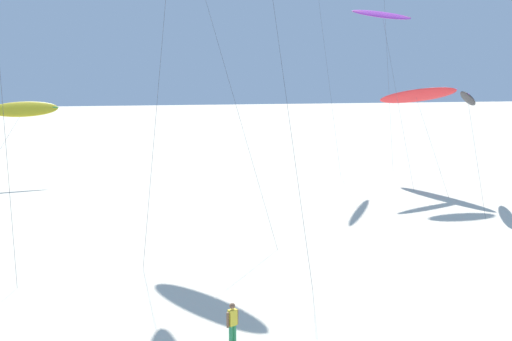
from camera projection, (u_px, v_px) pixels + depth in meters
flying_kite_2 at (468, 99)px, 44.18m from camera, size 3.95×9.74×8.41m
flying_kite_6 at (24, 109)px, 50.68m from camera, size 6.07×5.91×6.92m
flying_kite_10 at (382, 15)px, 51.45m from camera, size 6.92×9.16×14.82m
flying_kite_11 at (416, 96)px, 49.31m from camera, size 4.47×10.27×8.61m
person_near_right at (232, 323)px, 20.85m from camera, size 0.46×0.32×1.68m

